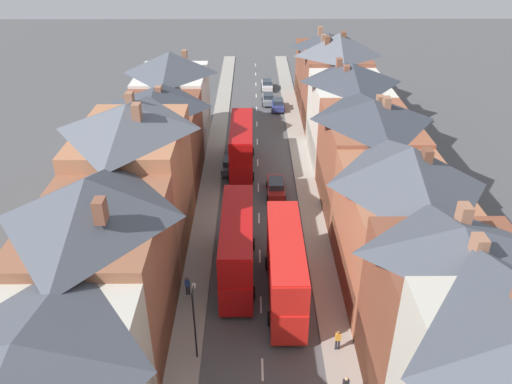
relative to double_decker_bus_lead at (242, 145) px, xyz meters
name	(u,v)px	position (x,y,z in m)	size (l,w,h in m)	color
pavement_left	(211,178)	(-3.29, -2.61, -2.75)	(2.20, 104.00, 0.14)	gray
pavement_right	(305,178)	(6.91, -2.61, -2.75)	(2.20, 104.00, 0.14)	gray
centre_line_dashes	(258,187)	(1.81, -4.61, -2.81)	(0.14, 97.80, 0.01)	silver
terrace_row_left	(119,223)	(-8.38, -20.68, 3.20)	(8.00, 64.78, 14.37)	beige
terrace_row_right	(381,180)	(11.99, -13.87, 3.02)	(8.00, 80.98, 14.09)	#B2704C
double_decker_bus_lead	(242,145)	(0.00, 0.00, 0.00)	(2.74, 10.80, 5.30)	#B70F0F
double_decker_bus_mid_street	(237,245)	(0.00, -18.87, 0.00)	(2.74, 10.80, 5.30)	#B70F0F
double_decker_bus_far_approaching	(285,266)	(3.60, -21.58, 0.00)	(2.74, 10.80, 5.30)	red
car_near_blue	(276,187)	(3.61, -6.00, -1.97)	(1.90, 4.57, 1.68)	maroon
car_near_silver	(267,85)	(3.61, 28.59, -2.01)	(1.90, 4.28, 1.59)	silver
car_parked_left_a	(268,99)	(3.61, 21.57, -1.99)	(1.90, 4.14, 1.64)	gray
car_parked_right_a	(278,104)	(4.91, 19.01, -1.98)	(1.90, 4.19, 1.65)	navy
car_mid_black	(230,164)	(-1.29, -0.71, -2.00)	(1.90, 4.10, 1.62)	#4C515B
pedestrian_mid_left	(338,339)	(6.79, -27.05, -1.78)	(0.36, 0.22, 1.61)	#23232D
pedestrian_mid_right	(187,285)	(-3.70, -21.57, -1.78)	(0.36, 0.22, 1.61)	#23232D
street_lamp	(195,320)	(-2.44, -27.51, 0.43)	(0.20, 1.12, 5.50)	black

